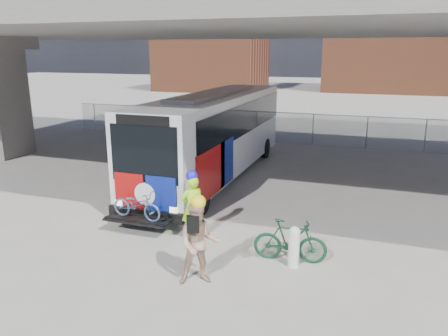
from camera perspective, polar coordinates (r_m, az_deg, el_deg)
The scene contains 9 objects.
ground at distance 15.07m, azimuth 0.84°, elevation -5.64°, with size 160.00×160.00×0.00m, color #9E9991.
bus at distance 18.66m, azimuth -1.19°, elevation 5.11°, with size 2.67×12.93×3.69m.
overpass at distance 17.98m, azimuth 5.25°, elevation 18.87°, with size 40.00×16.00×7.95m.
chainlink_fence at distance 26.05m, azimuth 9.39°, elevation 6.22°, with size 30.00×0.06×30.00m.
brick_buildings at distance 61.68m, azimuth 17.03°, elevation 14.47°, with size 54.00×22.00×12.00m.
bollard at distance 11.32m, azimuth 9.13°, elevation -9.91°, with size 0.28×0.28×1.08m.
cyclist_hivis at distance 12.64m, azimuth -4.16°, elevation -4.97°, with size 0.81×0.81×2.08m.
cyclist_tan at distance 10.26m, azimuth -3.30°, elevation -9.66°, with size 1.21×1.11×2.19m.
bike_parked at distance 11.56m, azimuth 8.62°, elevation -9.38°, with size 0.54×1.90×1.14m, color #143F26.
Camera 1 is at (4.50, -13.36, 5.31)m, focal length 35.00 mm.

